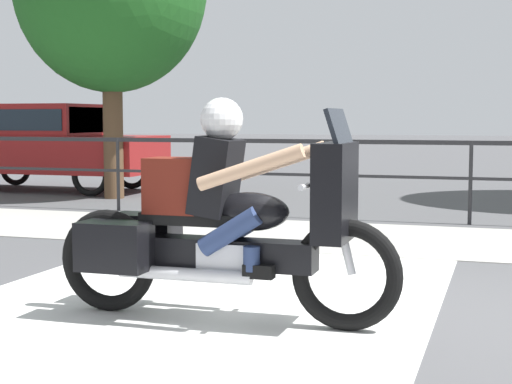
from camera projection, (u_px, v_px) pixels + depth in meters
ground_plane at (436, 315)px, 5.51m from camera, size 120.00×120.00×0.00m
sidewalk_band at (463, 242)px, 8.73m from camera, size 44.00×2.40×0.01m
crosswalk_band at (195, 303)px, 5.85m from camera, size 3.52×6.00×0.01m
fence_railing at (471, 158)px, 10.14m from camera, size 36.00×0.05×1.10m
motorcycle at (220, 222)px, 5.31m from camera, size 2.46×0.76×1.52m
parked_car at (45, 141)px, 15.00m from camera, size 4.30×1.74×1.65m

